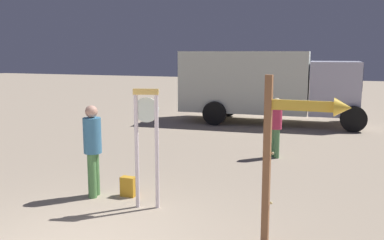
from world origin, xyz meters
TOP-DOWN VIEW (x-y plane):
  - standing_clock at (0.16, 2.04)m, footprint 0.45×0.20m
  - arrow_sign at (2.76, 1.35)m, footprint 1.14×0.26m
  - person_near_clock at (-1.07, 2.21)m, footprint 0.34×0.34m
  - backpack at (-0.45, 2.45)m, footprint 0.29×0.21m
  - person_distant at (1.66, 6.51)m, footprint 0.30×0.30m
  - box_truck_near at (0.27, 12.04)m, footprint 7.03×2.96m

SIDE VIEW (x-z plane):
  - backpack at x=-0.45m, z-range 0.00..0.38m
  - person_distant at x=1.66m, z-range 0.09..1.67m
  - person_near_clock at x=-1.07m, z-range 0.10..1.86m
  - standing_clock at x=0.16m, z-range 0.25..2.37m
  - box_truck_near at x=0.27m, z-range 0.16..2.93m
  - arrow_sign at x=2.76m, z-range 0.37..2.81m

